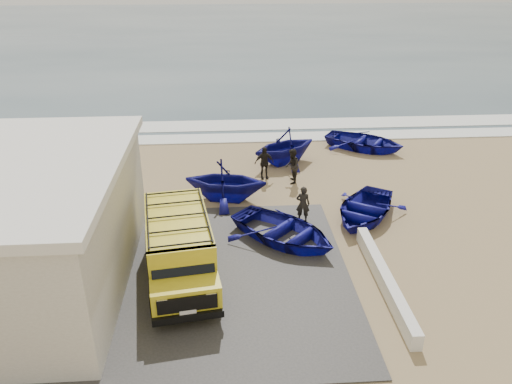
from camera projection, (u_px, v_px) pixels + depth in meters
name	position (u px, v px, depth m)	size (l,w,h in m)	color
ground	(231.00, 244.00, 18.92)	(160.00, 160.00, 0.00)	#9D835B
slab	(174.00, 277.00, 16.98)	(12.00, 10.00, 0.05)	#3E3B39
ocean	(222.00, 33.00, 69.31)	(180.00, 88.00, 0.01)	#385166
surf_line	(227.00, 138.00, 29.70)	(180.00, 1.60, 0.06)	white
surf_wash	(226.00, 125.00, 31.95)	(180.00, 2.20, 0.04)	white
parapet	(385.00, 280.00, 16.40)	(0.35, 6.00, 0.55)	silver
van	(179.00, 246.00, 16.51)	(2.82, 5.52, 2.26)	yellow
boat_near_left	(284.00, 231.00, 18.95)	(3.16, 4.43, 0.92)	navy
boat_near_right	(364.00, 209.00, 20.65)	(2.95, 4.13, 0.86)	navy
boat_mid_left	(225.00, 180.00, 21.93)	(3.12, 3.62, 1.91)	navy
boat_far_left	(285.00, 146.00, 25.86)	(3.15, 3.65, 1.92)	navy
boat_far_right	(364.00, 141.00, 27.97)	(3.14, 4.40, 0.91)	navy
fisherman_front	(303.00, 204.00, 20.24)	(0.57, 0.37, 1.57)	black
fisherman_middle	(292.00, 166.00, 23.67)	(0.82, 0.64, 1.70)	black
fisherman_back	(264.00, 163.00, 24.17)	(0.95, 0.39, 1.62)	black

